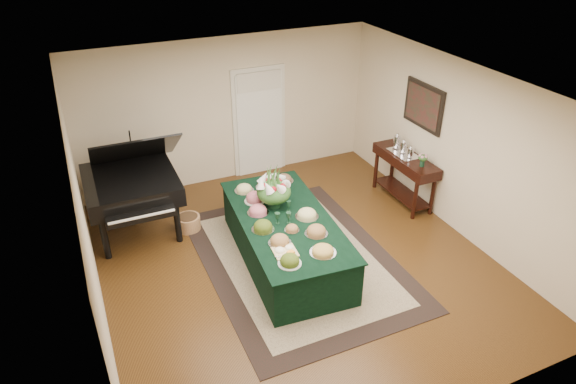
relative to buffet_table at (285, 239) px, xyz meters
name	(u,v)px	position (x,y,z in m)	size (l,w,h in m)	color
ground	(296,262)	(0.12, -0.13, -0.37)	(6.00, 6.00, 0.00)	black
area_rug	(297,259)	(0.16, -0.09, -0.36)	(2.68, 3.75, 0.01)	black
kitchen_doorway	(259,123)	(0.72, 2.84, 0.66)	(1.05, 0.07, 2.10)	silver
buffet_table	(285,239)	(0.00, 0.00, 0.00)	(1.49, 2.81, 0.73)	black
food_platters	(280,215)	(-0.07, 0.03, 0.41)	(1.15, 2.33, 0.13)	#AEB8AE
cutting_board	(285,249)	(-0.33, -0.73, 0.40)	(0.32, 0.32, 0.10)	tan
green_goblets	(285,214)	(-0.01, -0.02, 0.45)	(0.35, 0.37, 0.18)	#143320
floral_centerpiece	(274,188)	(-0.02, 0.38, 0.67)	(0.53, 0.53, 0.53)	#143320
grand_piano	(132,184)	(-1.87, 1.70, 0.50)	(1.52, 1.70, 1.73)	black
wicker_basket	(189,223)	(-1.12, 1.38, -0.25)	(0.39, 0.39, 0.24)	#A56E42
mahogany_sideboard	(405,166)	(2.62, 0.75, 0.32)	(0.45, 1.41, 0.88)	black
tea_service	(403,147)	(2.62, 0.87, 0.63)	(0.34, 0.58, 0.30)	silver
pink_bouquet	(423,158)	(2.62, 0.32, 0.66)	(0.18, 0.18, 0.22)	#143320
wall_painting	(423,106)	(2.84, 0.75, 1.38)	(0.05, 0.95, 0.75)	black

